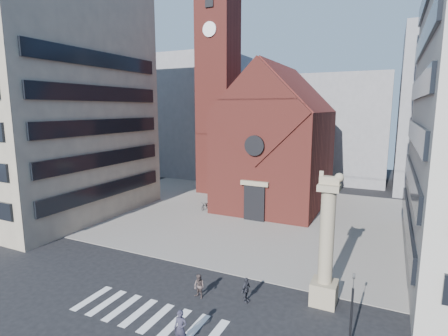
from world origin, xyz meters
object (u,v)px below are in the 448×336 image
Objects in this scene: traffic_light at (352,310)px; scooter_0 at (205,205)px; pedestrian_0 at (181,328)px; pedestrian_1 at (199,286)px; lion_column at (326,253)px; pedestrian_2 at (246,290)px.

scooter_0 is (-19.07, 19.39, -1.76)m from traffic_light.
pedestrian_0 is 25.30m from scooter_0.
traffic_light is 2.17× the size of pedestrian_0.
lion_column is at bearing 33.66° from pedestrian_1.
traffic_light is 27.25m from scooter_0.
lion_column is 8.54m from pedestrian_1.
scooter_0 is (-9.49, 18.29, -0.29)m from pedestrian_1.
scooter_0 is (-17.08, 15.39, -2.92)m from lion_column.
pedestrian_0 is 5.63m from pedestrian_2.
pedestrian_1 is 3.11m from pedestrian_2.
lion_column is 9.95m from pedestrian_0.
lion_column is at bearing -57.49° from pedestrian_2.
scooter_0 is (-10.93, 22.81, -0.46)m from pedestrian_0.
pedestrian_2 is (-6.60, 2.00, -1.45)m from traffic_light.
lion_column is at bearing -43.41° from scooter_0.
pedestrian_1 is 0.89× the size of scooter_0.
pedestrian_0 is 1.21× the size of pedestrian_1.
pedestrian_2 reaches higher than scooter_0.
pedestrian_1 reaches higher than scooter_0.
pedestrian_0 is (-8.14, -3.42, -1.30)m from traffic_light.
pedestrian_2 is 0.91× the size of scooter_0.
pedestrian_2 is (2.98, 0.89, 0.02)m from pedestrian_1.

